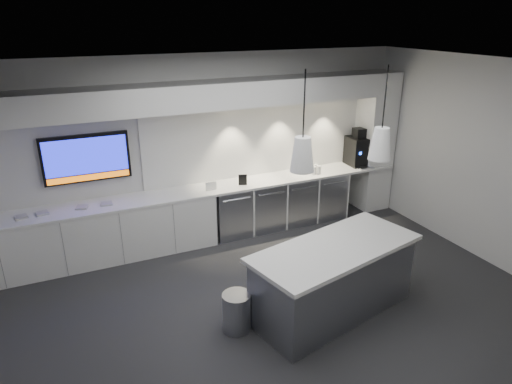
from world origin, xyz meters
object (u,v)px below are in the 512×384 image
coffee_machine (358,150)px  island (334,279)px  wall_tv (86,158)px  bin (237,312)px

coffee_machine → island: bearing=-126.3°
wall_tv → coffee_machine: (4.75, -0.25, -0.37)m
wall_tv → bin: 3.27m
island → wall_tv: bearing=118.3°
wall_tv → bin: bearing=-64.6°
wall_tv → bin: (1.28, -2.70, -1.32)m
wall_tv → coffee_machine: wall_tv is taller
bin → wall_tv: bearing=115.4°
island → coffee_machine: 3.51m
coffee_machine → bin: bearing=-140.6°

